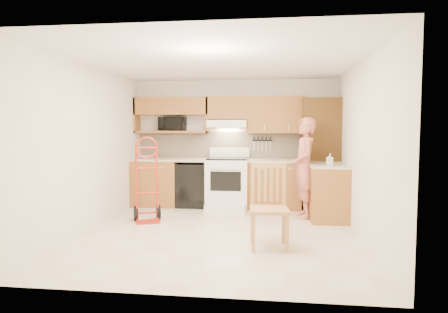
% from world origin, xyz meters
% --- Properties ---
extents(floor, '(4.00, 4.50, 0.02)m').
position_xyz_m(floor, '(0.00, 0.00, -0.01)').
color(floor, beige).
rests_on(floor, ground).
extents(ceiling, '(4.00, 4.50, 0.02)m').
position_xyz_m(ceiling, '(0.00, 0.00, 2.51)').
color(ceiling, white).
rests_on(ceiling, ground).
extents(wall_back, '(4.00, 0.02, 2.50)m').
position_xyz_m(wall_back, '(0.00, 2.26, 1.25)').
color(wall_back, white).
rests_on(wall_back, ground).
extents(wall_front, '(4.00, 0.02, 2.50)m').
position_xyz_m(wall_front, '(0.00, -2.26, 1.25)').
color(wall_front, white).
rests_on(wall_front, ground).
extents(wall_left, '(0.02, 4.50, 2.50)m').
position_xyz_m(wall_left, '(-2.01, 0.00, 1.25)').
color(wall_left, white).
rests_on(wall_left, ground).
extents(wall_right, '(0.02, 4.50, 2.50)m').
position_xyz_m(wall_right, '(2.01, 0.00, 1.25)').
color(wall_right, white).
rests_on(wall_right, ground).
extents(backsplash, '(3.92, 0.03, 0.55)m').
position_xyz_m(backsplash, '(0.00, 2.23, 1.20)').
color(backsplash, '#C7B295').
rests_on(backsplash, wall_back).
extents(lower_cab_left, '(0.90, 0.60, 0.90)m').
position_xyz_m(lower_cab_left, '(-1.55, 1.95, 0.45)').
color(lower_cab_left, '#9A5529').
rests_on(lower_cab_left, ground).
extents(dishwasher, '(0.60, 0.60, 0.85)m').
position_xyz_m(dishwasher, '(-0.80, 1.95, 0.42)').
color(dishwasher, black).
rests_on(dishwasher, ground).
extents(lower_cab_right, '(1.14, 0.60, 0.90)m').
position_xyz_m(lower_cab_right, '(0.83, 1.95, 0.45)').
color(lower_cab_right, '#9A5529').
rests_on(lower_cab_right, ground).
extents(countertop_left, '(1.50, 0.63, 0.04)m').
position_xyz_m(countertop_left, '(-1.25, 1.95, 0.92)').
color(countertop_left, '#BDAD91').
rests_on(countertop_left, lower_cab_left).
extents(countertop_right, '(1.14, 0.63, 0.04)m').
position_xyz_m(countertop_right, '(0.83, 1.95, 0.92)').
color(countertop_right, '#BDAD91').
rests_on(countertop_right, lower_cab_right).
extents(cab_return_right, '(0.60, 1.00, 0.90)m').
position_xyz_m(cab_return_right, '(1.70, 1.15, 0.45)').
color(cab_return_right, '#9A5529').
rests_on(cab_return_right, ground).
extents(countertop_return, '(0.63, 1.00, 0.04)m').
position_xyz_m(countertop_return, '(1.70, 1.15, 0.92)').
color(countertop_return, '#BDAD91').
rests_on(countertop_return, cab_return_right).
extents(pantry_tall, '(0.70, 0.60, 2.10)m').
position_xyz_m(pantry_tall, '(1.65, 1.95, 1.05)').
color(pantry_tall, '#513210').
rests_on(pantry_tall, ground).
extents(upper_cab_left, '(1.50, 0.33, 0.34)m').
position_xyz_m(upper_cab_left, '(-1.25, 2.08, 1.98)').
color(upper_cab_left, '#9A5529').
rests_on(upper_cab_left, wall_back).
extents(upper_shelf_mw, '(1.50, 0.33, 0.04)m').
position_xyz_m(upper_shelf_mw, '(-1.25, 2.08, 1.47)').
color(upper_shelf_mw, '#9A5529').
rests_on(upper_shelf_mw, wall_back).
extents(upper_cab_center, '(0.76, 0.33, 0.44)m').
position_xyz_m(upper_cab_center, '(-0.12, 2.08, 1.94)').
color(upper_cab_center, '#9A5529').
rests_on(upper_cab_center, wall_back).
extents(upper_cab_right, '(1.14, 0.33, 0.70)m').
position_xyz_m(upper_cab_right, '(0.83, 2.08, 1.80)').
color(upper_cab_right, '#9A5529').
rests_on(upper_cab_right, wall_back).
extents(range_hood, '(0.76, 0.46, 0.14)m').
position_xyz_m(range_hood, '(-0.12, 2.02, 1.63)').
color(range_hood, white).
rests_on(range_hood, wall_back).
extents(knife_strip, '(0.40, 0.05, 0.29)m').
position_xyz_m(knife_strip, '(0.55, 2.21, 1.24)').
color(knife_strip, black).
rests_on(knife_strip, backsplash).
extents(microwave, '(0.52, 0.36, 0.28)m').
position_xyz_m(microwave, '(-1.24, 2.08, 1.63)').
color(microwave, black).
rests_on(microwave, upper_shelf_mw).
extents(range, '(0.79, 1.04, 1.16)m').
position_xyz_m(range, '(-0.09, 1.76, 0.58)').
color(range, white).
rests_on(range, ground).
extents(person, '(0.48, 0.67, 1.74)m').
position_xyz_m(person, '(1.31, 1.20, 0.87)').
color(person, '#C16655').
rests_on(person, ground).
extents(hand_truck, '(0.63, 0.61, 1.27)m').
position_xyz_m(hand_truck, '(-1.29, 0.57, 0.63)').
color(hand_truck, '#B42616').
rests_on(hand_truck, ground).
extents(dining_chair, '(0.53, 0.57, 1.09)m').
position_xyz_m(dining_chair, '(0.73, -0.64, 0.54)').
color(dining_chair, tan).
rests_on(dining_chair, ground).
extents(soap_bottle, '(0.10, 0.11, 0.19)m').
position_xyz_m(soap_bottle, '(1.70, 0.97, 1.04)').
color(soap_bottle, white).
rests_on(soap_bottle, countertop_return).
extents(bowl, '(0.22, 0.22, 0.05)m').
position_xyz_m(bowl, '(-1.72, 1.95, 0.97)').
color(bowl, white).
rests_on(bowl, countertop_left).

